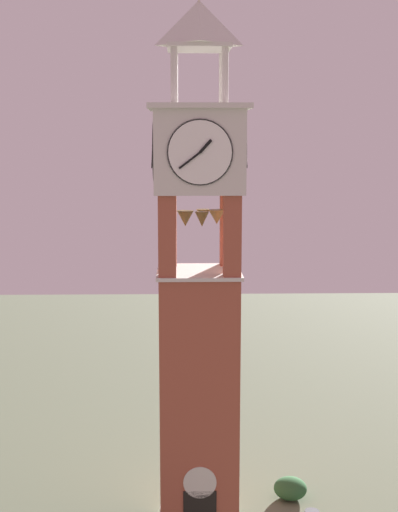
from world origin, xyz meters
name	(u,v)px	position (x,y,z in m)	size (l,w,h in m)	color
clock_tower	(199,320)	(0.00, 0.00, 7.73)	(3.22, 3.22, 18.29)	#9E4C38
shrub_left_of_tower	(290,488)	(3.59, 2.44, 0.41)	(1.28, 1.28, 0.81)	#28562D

